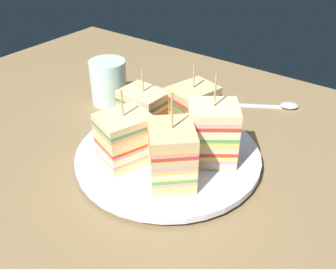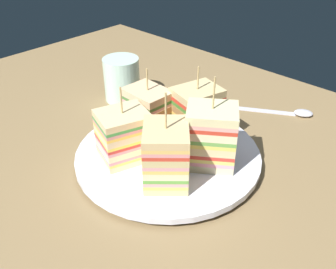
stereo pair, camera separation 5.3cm
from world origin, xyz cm
name	(u,v)px [view 2 (the right image)]	position (x,y,z in cm)	size (l,w,h in cm)	color
ground_plane	(168,166)	(0.00, 0.00, -0.90)	(112.09, 77.58, 1.80)	olive
plate	(168,156)	(0.00, 0.00, 1.01)	(26.63, 26.63, 1.67)	white
sandwich_wedge_0	(196,113)	(0.05, 6.11, 5.60)	(6.79, 7.80, 11.30)	beige
sandwich_wedge_1	(148,112)	(-5.82, 1.84, 5.29)	(6.85, 5.31, 10.57)	#DABC85
sandwich_wedge_2	(124,136)	(-3.53, -4.99, 5.25)	(7.50, 8.13, 10.94)	beige
sandwich_wedge_3	(166,155)	(4.01, -4.62, 5.62)	(8.58, 8.63, 12.65)	#D4BE81
sandwich_wedge_4	(210,136)	(5.70, 2.19, 5.89)	(8.64, 8.39, 12.88)	beige
chip_pile	(179,150)	(1.57, 0.55, 2.44)	(6.60, 5.71, 1.51)	#E0C267
spoon	(288,112)	(5.90, 24.70, 0.37)	(14.50, 9.57, 1.00)	silver
drinking_glass	(122,82)	(-19.80, 8.51, 3.40)	(6.61, 6.61, 8.01)	silver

